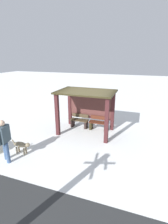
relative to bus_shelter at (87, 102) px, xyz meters
The scene contains 6 objects.
ground_plane 1.62m from the bus_shelter, 90.00° to the right, with size 60.00×60.00×0.00m, color white.
bus_shelter is the anchor object (origin of this frame).
bench_left_inside 1.42m from the bus_shelter, 153.94° to the left, with size 1.01×0.40×0.74m.
bench_center_inside 1.42m from the bus_shelter, 26.16° to the left, with size 1.01×0.42×0.74m.
person_walking 4.20m from the bus_shelter, 119.06° to the right, with size 0.43×0.65×1.66m.
dog 3.73m from the bus_shelter, 121.05° to the right, with size 0.84×0.22×0.56m.
Camera 1 is at (2.56, -7.55, 3.80)m, focal length 26.49 mm.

